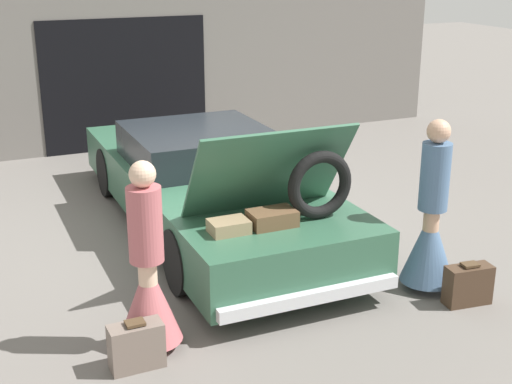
{
  "coord_description": "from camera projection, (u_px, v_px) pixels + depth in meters",
  "views": [
    {
      "loc": [
        -2.77,
        -7.8,
        3.25
      ],
      "look_at": [
        0.0,
        -1.47,
        0.9
      ],
      "focal_mm": 50.0,
      "sensor_mm": 36.0,
      "label": 1
    }
  ],
  "objects": [
    {
      "name": "person_left",
      "position": [
        148.0,
        283.0,
        5.97
      ],
      "size": [
        0.55,
        0.55,
        1.67
      ],
      "rotation": [
        0.0,
        0.0,
        -1.63
      ],
      "color": "beige",
      "rests_on": "ground_plane"
    },
    {
      "name": "suitcase_beside_left_person",
      "position": [
        136.0,
        346.0,
        5.8
      ],
      "size": [
        0.45,
        0.22,
        0.42
      ],
      "color": "#75665B",
      "rests_on": "ground_plane"
    },
    {
      "name": "person_right",
      "position": [
        430.0,
        230.0,
        7.04
      ],
      "size": [
        0.54,
        0.54,
        1.75
      ],
      "rotation": [
        0.0,
        0.0,
        1.42
      ],
      "color": "tan",
      "rests_on": "ground_plane"
    },
    {
      "name": "ground_plane",
      "position": [
        209.0,
        225.0,
        8.87
      ],
      "size": [
        40.0,
        40.0,
        0.0
      ],
      "primitive_type": "plane",
      "color": "slate"
    },
    {
      "name": "car",
      "position": [
        208.0,
        183.0,
        8.7
      ],
      "size": [
        1.94,
        5.43,
        1.69
      ],
      "color": "#336047",
      "rests_on": "ground_plane"
    },
    {
      "name": "suitcase_beside_right_person",
      "position": [
        468.0,
        285.0,
        6.85
      ],
      "size": [
        0.47,
        0.24,
        0.42
      ],
      "color": "#473323",
      "rests_on": "ground_plane"
    },
    {
      "name": "garage_wall_back",
      "position": [
        124.0,
        67.0,
        11.95
      ],
      "size": [
        12.0,
        0.14,
        2.8
      ],
      "color": "slate",
      "rests_on": "ground_plane"
    }
  ]
}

